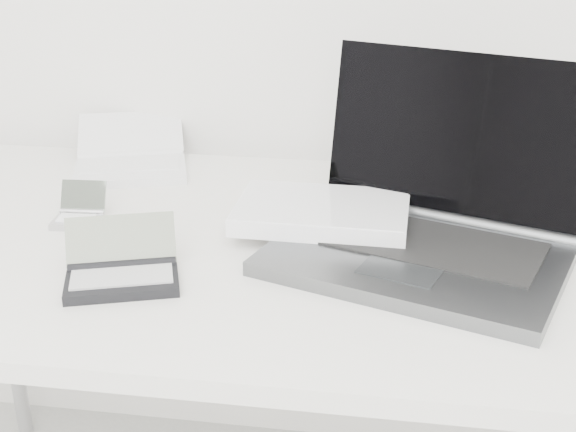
# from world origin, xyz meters

# --- Properties ---
(desk) EXTENTS (1.60, 0.80, 0.73)m
(desk) POSITION_xyz_m (0.00, 1.55, 0.68)
(desk) COLOR white
(desk) RESTS_ON ground
(laptop_large) EXTENTS (0.56, 0.47, 0.29)m
(laptop_large) POSITION_xyz_m (0.14, 1.55, 0.78)
(laptop_large) COLOR #57595C
(laptop_large) RESTS_ON desk
(netbook_open_white) EXTENTS (0.29, 0.32, 0.07)m
(netbook_open_white) POSITION_xyz_m (-0.40, 1.85, 0.75)
(netbook_open_white) COLOR white
(netbook_open_white) RESTS_ON desk
(pda_silver) EXTENTS (0.08, 0.09, 0.06)m
(pda_silver) POSITION_xyz_m (-0.40, 1.57, 0.74)
(pda_silver) COLOR #B6B6BA
(pda_silver) RESTS_ON desk
(palmtop_charcoal) EXTENTS (0.19, 0.17, 0.08)m
(palmtop_charcoal) POSITION_xyz_m (-0.25, 1.37, 0.75)
(palmtop_charcoal) COLOR black
(palmtop_charcoal) RESTS_ON desk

